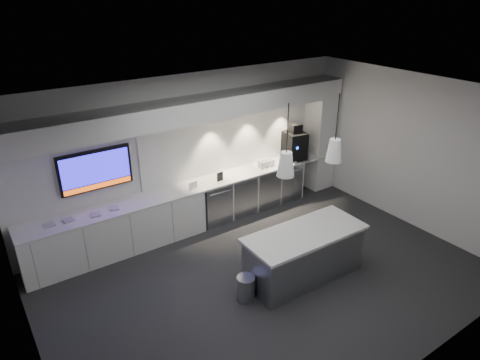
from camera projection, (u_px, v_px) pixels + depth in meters
floor at (268, 278)px, 7.15m from camera, size 7.00×7.00×0.00m
ceiling at (274, 101)px, 5.89m from camera, size 7.00×7.00×0.00m
wall_back at (192, 150)px, 8.39m from camera, size 7.00×0.00×7.00m
wall_front at (413, 284)px, 4.65m from camera, size 7.00×0.00×7.00m
wall_left at (21, 280)px, 4.71m from camera, size 0.00×7.00×7.00m
wall_right at (412, 151)px, 8.33m from camera, size 0.00×7.00×7.00m
back_counter at (201, 185)px, 8.41m from camera, size 6.80×0.65×0.04m
left_base_cabinets at (117, 231)px, 7.69m from camera, size 3.30×0.63×0.86m
fridge_unit_a at (213, 202)px, 8.72m from camera, size 0.60×0.61×0.85m
fridge_unit_b at (238, 194)px, 9.05m from camera, size 0.60×0.61×0.85m
fridge_unit_c at (262, 187)px, 9.37m from camera, size 0.60×0.61×0.85m
fridge_unit_d at (284, 180)px, 9.70m from camera, size 0.60×0.61×0.85m
backsplash at (242, 137)px, 8.97m from camera, size 4.60×0.03×1.30m
soffit at (197, 109)px, 7.79m from camera, size 6.90×0.60×0.40m
column at (320, 134)px, 9.90m from camera, size 0.55×0.55×2.60m
wall_tv at (96, 170)px, 7.35m from camera, size 1.25×0.07×0.72m
island at (304, 254)px, 7.01m from camera, size 2.05×0.91×0.86m
bin at (246, 288)px, 6.59m from camera, size 0.29×0.29×0.40m
coffee_machine at (295, 144)px, 9.54m from camera, size 0.50×0.66×0.79m
sign_black at (220, 177)px, 8.49m from camera, size 0.14×0.03×0.18m
sign_white at (193, 185)px, 8.16m from camera, size 0.18×0.04×0.14m
cup_cluster at (266, 163)px, 9.14m from camera, size 0.38×0.18×0.15m
tray_a at (49, 225)px, 6.93m from camera, size 0.18×0.18×0.02m
tray_b at (68, 220)px, 7.07m from camera, size 0.19×0.19×0.02m
tray_c at (96, 215)px, 7.24m from camera, size 0.19×0.19×0.02m
tray_d at (114, 208)px, 7.45m from camera, size 0.19×0.19×0.02m
pendant_left at (286, 164)px, 6.04m from camera, size 0.25×0.25×1.06m
pendant_right at (334, 150)px, 6.54m from camera, size 0.25×0.25×1.06m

